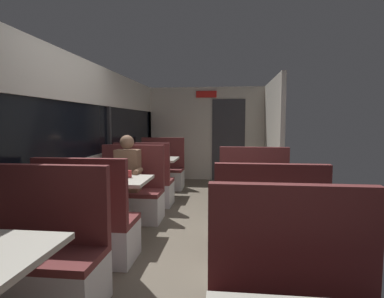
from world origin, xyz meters
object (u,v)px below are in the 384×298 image
Objects in this scene: dining_table_rear_aisle at (260,194)px; coffee_cup_secondary at (129,174)px; dining_table_mid_window at (113,187)px; bench_far_window_facing_end at (145,186)px; bench_mid_window_facing_end at (89,230)px; bench_rear_aisle_facing_end at (267,245)px; bench_rear_aisle_facing_entry at (254,205)px; bench_mid_window_facing_entry at (130,198)px; bench_far_window_facing_entry at (162,173)px; coffee_cup_primary at (164,156)px; seated_passenger at (129,185)px; bench_near_window_facing_entry at (43,266)px; dining_table_far_window at (154,163)px.

coffee_cup_secondary is (-1.61, 0.31, 0.15)m from dining_table_rear_aisle.
dining_table_mid_window is 0.82× the size of bench_far_window_facing_end.
bench_mid_window_facing_end and bench_rear_aisle_facing_end have the same top height.
dining_table_rear_aisle is 0.82× the size of bench_rear_aisle_facing_entry.
bench_far_window_facing_entry is at bearing 90.00° from bench_mid_window_facing_entry.
coffee_cup_primary is 1.00× the size of coffee_cup_secondary.
coffee_cup_primary is (0.21, 2.17, 0.15)m from dining_table_mid_window.
bench_far_window_facing_end is 0.87× the size of seated_passenger.
dining_table_rear_aisle is at bearing 36.10° from bench_near_window_facing_entry.
dining_table_rear_aisle is (1.79, 0.50, 0.31)m from bench_mid_window_facing_end.
bench_rear_aisle_facing_entry is (1.79, 0.50, -0.31)m from dining_table_mid_window.
bench_far_window_facing_end is (0.00, 1.51, -0.31)m from dining_table_mid_window.
bench_mid_window_facing_end and bench_far_window_facing_end have the same top height.
bench_mid_window_facing_entry reaches higher than dining_table_far_window.
coffee_cup_primary is at bearing -8.73° from dining_table_far_window.
dining_table_far_window is at bearing 90.00° from bench_far_window_facing_end.
coffee_cup_secondary is at bearing -73.31° from bench_mid_window_facing_entry.
coffee_cup_primary is (-1.58, 3.07, 0.46)m from bench_rear_aisle_facing_end.
dining_table_far_window is 0.82× the size of bench_far_window_facing_end.
bench_near_window_facing_entry reaches higher than dining_table_mid_window.
dining_table_far_window is (0.00, 2.90, 0.31)m from bench_mid_window_facing_end.
coffee_cup_primary is at bearing 84.38° from dining_table_mid_window.
bench_near_window_facing_entry is 1.54m from dining_table_mid_window.
dining_table_far_window is at bearing 90.00° from dining_table_mid_window.
seated_passenger is at bearing 90.00° from bench_near_window_facing_entry.
bench_mid_window_facing_entry and bench_far_window_facing_end have the same top height.
dining_table_rear_aisle is at bearing -24.80° from seated_passenger.
bench_mid_window_facing_end is 2.92m from coffee_cup_primary.
bench_rear_aisle_facing_entry is at bearing 90.00° from dining_table_rear_aisle.
dining_table_rear_aisle is (1.79, -2.40, 0.00)m from dining_table_far_window.
bench_rear_aisle_facing_end is at bearing -53.34° from bench_far_window_facing_end.
coffee_cup_secondary is (-1.61, 1.01, 0.46)m from bench_rear_aisle_facing_end.
dining_table_far_window is (0.00, 1.51, 0.31)m from bench_mid_window_facing_entry.
dining_table_rear_aisle is at bearing -56.39° from coffee_cup_primary.
bench_rear_aisle_facing_entry is (1.79, 2.00, 0.00)m from bench_near_window_facing_entry.
coffee_cup_primary reaches higher than dining_table_rear_aisle.
seated_passenger reaches higher than dining_table_mid_window.
dining_table_mid_window is 0.82× the size of bench_rear_aisle_facing_end.
dining_table_mid_window is 1.54m from bench_far_window_facing_end.
bench_far_window_facing_end reaches higher than coffee_cup_primary.
bench_far_window_facing_entry and bench_rear_aisle_facing_entry have the same top height.
bench_far_window_facing_entry is 12.22× the size of coffee_cup_primary.
bench_rear_aisle_facing_end is (1.79, -2.40, 0.00)m from bench_far_window_facing_end.
coffee_cup_secondary reaches higher than dining_table_far_window.
bench_near_window_facing_entry is 3.72m from dining_table_far_window.
seated_passenger is 14.00× the size of coffee_cup_secondary.
bench_mid_window_facing_end is 1.34m from seated_passenger.
coffee_cup_secondary is at bearing -86.38° from bench_far_window_facing_entry.
dining_table_far_window is 0.82× the size of bench_rear_aisle_facing_entry.
dining_table_far_window is 1.58m from seated_passenger.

